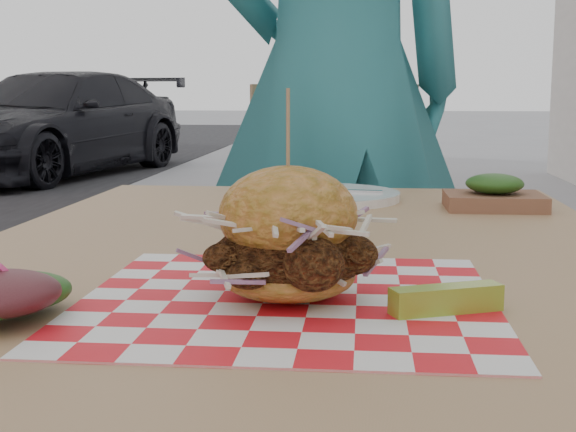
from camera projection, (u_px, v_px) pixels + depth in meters
name	position (u px, v px, depth m)	size (l,w,h in m)	color
diner	(336.00, 84.00, 1.87)	(0.69, 0.45, 1.90)	teal
car_dark	(54.00, 123.00, 8.98)	(1.64, 4.02, 1.17)	black
patio_table	(300.00, 311.00, 0.96)	(0.80, 1.20, 0.75)	#A87D5D
patio_chair	(320.00, 250.00, 1.94)	(0.53, 0.54, 0.95)	#A87D5D
paper_liner	(288.00, 299.00, 0.70)	(0.36, 0.36, 0.00)	red
sandwich	(288.00, 241.00, 0.70)	(0.16, 0.16, 0.18)	#C17D36
pickle_spear	(446.00, 299.00, 0.66)	(0.10, 0.02, 0.02)	#8EAC32
place_setting	(320.00, 196.00, 1.36)	(0.27, 0.27, 0.02)	white
kraft_tray	(494.00, 195.00, 1.25)	(0.15, 0.12, 0.06)	brown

